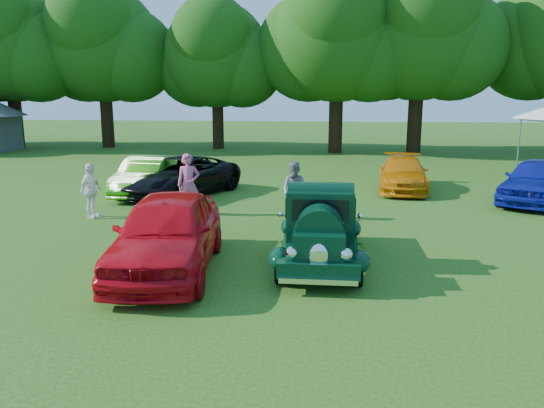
# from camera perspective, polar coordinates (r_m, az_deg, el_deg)

# --- Properties ---
(ground) EXTENTS (120.00, 120.00, 0.00)m
(ground) POSITION_cam_1_polar(r_m,az_deg,el_deg) (11.83, 2.85, -6.75)
(ground) COLOR #274710
(ground) RESTS_ON ground
(hero_pickup) EXTENTS (2.03, 4.37, 1.71)m
(hero_pickup) POSITION_cam_1_polar(r_m,az_deg,el_deg) (12.00, 5.21, -2.83)
(hero_pickup) COLOR black
(hero_pickup) RESTS_ON ground
(red_convertible) EXTENTS (2.44, 5.10, 1.68)m
(red_convertible) POSITION_cam_1_polar(r_m,az_deg,el_deg) (11.59, -11.18, -3.03)
(red_convertible) COLOR red
(red_convertible) RESTS_ON ground
(back_car_lime) EXTENTS (1.58, 4.29, 1.40)m
(back_car_lime) POSITION_cam_1_polar(r_m,az_deg,el_deg) (20.50, -13.40, 2.95)
(back_car_lime) COLOR #42AE17
(back_car_lime) RESTS_ON ground
(back_car_black) EXTENTS (4.25, 5.66, 1.43)m
(back_car_black) POSITION_cam_1_polar(r_m,az_deg,el_deg) (20.04, -9.81, 2.94)
(back_car_black) COLOR black
(back_car_black) RESTS_ON ground
(back_car_orange) EXTENTS (2.27, 4.63, 1.29)m
(back_car_orange) POSITION_cam_1_polar(r_m,az_deg,el_deg) (21.48, 13.90, 3.18)
(back_car_orange) COLOR orange
(back_car_orange) RESTS_ON ground
(back_car_blue) EXTENTS (3.99, 4.86, 1.56)m
(back_car_blue) POSITION_cam_1_polar(r_m,az_deg,el_deg) (20.52, 26.61, 2.24)
(back_car_blue) COLOR #0C158C
(back_car_blue) RESTS_ON ground
(spectator_pink) EXTENTS (0.81, 0.66, 1.92)m
(spectator_pink) POSITION_cam_1_polar(r_m,az_deg,el_deg) (16.78, -8.96, 2.09)
(spectator_pink) COLOR #C65181
(spectator_pink) RESTS_ON ground
(spectator_grey) EXTENTS (1.07, 1.02, 1.75)m
(spectator_grey) POSITION_cam_1_polar(r_m,az_deg,el_deg) (16.03, 2.43, 1.46)
(spectator_grey) COLOR gray
(spectator_grey) RESTS_ON ground
(spectator_white) EXTENTS (0.55, 1.04, 1.68)m
(spectator_white) POSITION_cam_1_polar(r_m,az_deg,el_deg) (17.10, -18.94, 1.37)
(spectator_white) COLOR white
(spectator_white) RESTS_ON ground
(tree_line) EXTENTS (62.49, 9.69, 11.41)m
(tree_line) POSITION_cam_1_polar(r_m,az_deg,el_deg) (34.96, 4.13, 16.94)
(tree_line) COLOR black
(tree_line) RESTS_ON ground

